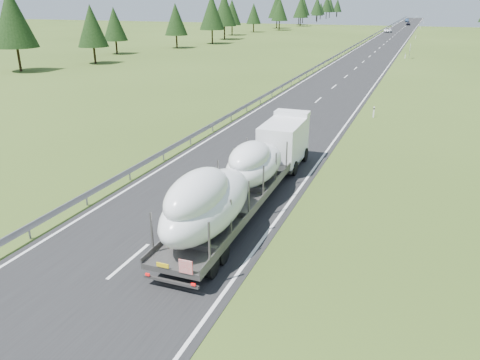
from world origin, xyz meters
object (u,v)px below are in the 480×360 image
(distant_car_blue, at_px, (407,20))
(distant_van, at_px, (388,30))
(boat_truck, at_px, (243,174))
(distant_car_dark, at_px, (408,24))
(highway_sign, at_px, (410,49))

(distant_car_blue, bearing_deg, distant_van, -95.31)
(boat_truck, relative_size, distant_car_dark, 4.54)
(distant_car_dark, bearing_deg, highway_sign, -83.91)
(highway_sign, relative_size, distant_car_dark, 0.67)
(distant_van, bearing_deg, distant_car_dark, 83.79)
(highway_sign, height_order, boat_truck, boat_truck)
(distant_van, xyz_separation_m, distant_car_dark, (3.95, 50.75, -0.07))
(distant_van, relative_size, distant_car_dark, 1.35)
(highway_sign, xyz_separation_m, distant_car_blue, (-8.84, 160.13, -1.03))
(highway_sign, relative_size, distant_car_blue, 0.55)
(highway_sign, xyz_separation_m, distant_car_dark, (-6.46, 126.15, -1.15))
(distant_car_dark, relative_size, distant_car_blue, 0.82)
(boat_truck, height_order, distant_van, boat_truck)
(highway_sign, relative_size, boat_truck, 0.15)
(boat_truck, xyz_separation_m, distant_car_dark, (-1.86, 199.71, -1.35))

